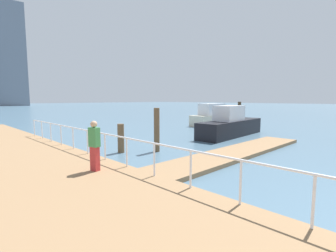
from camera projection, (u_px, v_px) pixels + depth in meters
name	position (u px, v px, depth m)	size (l,w,h in m)	color
ground_plane	(79.00, 136.00, 18.86)	(300.00, 300.00, 0.00)	slate
floating_dock	(233.00, 153.00, 12.51)	(12.46, 2.00, 0.18)	#93704C
boardwalk_railing	(154.00, 150.00, 7.81)	(0.06, 24.19, 1.08)	white
dock_piling_0	(121.00, 138.00, 13.07)	(0.34, 0.34, 1.53)	brown
dock_piling_1	(239.00, 116.00, 22.69)	(0.30, 0.30, 2.58)	#473826
dock_piling_3	(157.00, 130.00, 13.27)	(0.31, 0.31, 2.37)	brown
moored_boat_0	(231.00, 125.00, 18.88)	(7.48, 2.31, 2.34)	black
moored_boat_2	(216.00, 117.00, 26.76)	(7.01, 2.28, 2.34)	beige
pedestrian_0	(94.00, 145.00, 8.36)	(0.30, 0.40, 1.72)	#BF3333
skyline_tower_4	(6.00, 55.00, 100.09)	(13.04, 12.16, 40.66)	slate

